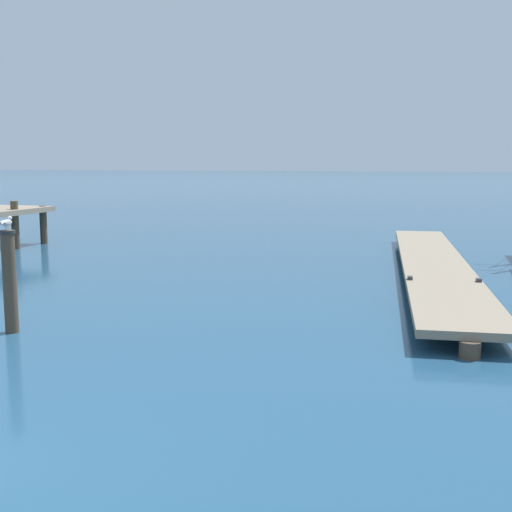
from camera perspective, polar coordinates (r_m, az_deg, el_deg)
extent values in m
cube|color=gray|center=(19.71, 15.11, -0.61)|extent=(3.02, 16.40, 0.16)
cylinder|color=#4C3D2D|center=(11.81, 18.02, -7.72)|extent=(0.36, 0.36, 0.29)
cylinder|color=#4C3D2D|center=(17.08, 15.76, -2.75)|extent=(0.36, 0.36, 0.29)
cylinder|color=#4C3D2D|center=(22.42, 14.57, -0.13)|extent=(0.36, 0.36, 0.29)
cylinder|color=#4C3D2D|center=(27.80, 13.85, 1.48)|extent=(0.36, 0.36, 0.29)
cube|color=#333338|center=(16.43, 13.18, -1.86)|extent=(0.13, 0.21, 0.08)
cube|color=#333338|center=(16.58, 18.72, -1.99)|extent=(0.13, 0.21, 0.08)
cylinder|color=#4C3D2D|center=(27.81, -17.92, 2.59)|extent=(0.28, 0.28, 1.52)
cylinder|color=#4C3D2D|center=(26.42, -20.12, 2.53)|extent=(0.28, 0.28, 1.81)
cylinder|color=#4C3D2D|center=(13.55, -20.54, -2.11)|extent=(0.26, 0.26, 2.00)
cylinder|color=#28282D|center=(13.42, -20.75, 1.97)|extent=(0.30, 0.30, 0.06)
cylinder|color=gold|center=(13.43, -20.85, 2.24)|extent=(0.01, 0.01, 0.07)
cylinder|color=gold|center=(13.40, -20.67, 2.24)|extent=(0.01, 0.01, 0.07)
ellipsoid|color=white|center=(13.40, -20.78, 2.69)|extent=(0.13, 0.29, 0.13)
ellipsoid|color=silver|center=(13.42, -21.03, 2.72)|extent=(0.04, 0.24, 0.09)
ellipsoid|color=#383838|center=(13.32, -21.27, 2.65)|extent=(0.03, 0.07, 0.04)
ellipsoid|color=silver|center=(13.36, -20.63, 2.72)|extent=(0.04, 0.24, 0.09)
ellipsoid|color=#383838|center=(13.27, -20.91, 2.65)|extent=(0.03, 0.07, 0.04)
cone|color=white|center=(13.28, -21.13, 2.62)|extent=(0.07, 0.08, 0.07)
sphere|color=white|center=(13.49, -20.54, 3.10)|extent=(0.08, 0.08, 0.08)
cone|color=gold|center=(13.53, -20.42, 3.10)|extent=(0.03, 0.05, 0.02)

